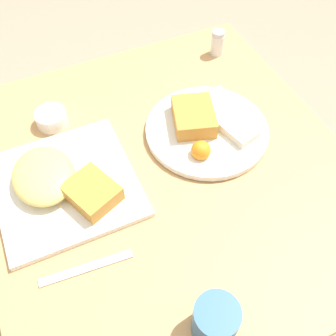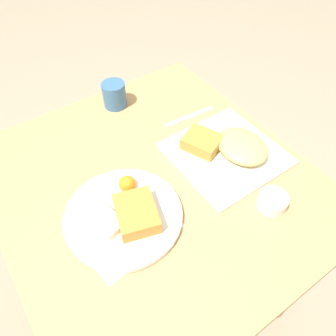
# 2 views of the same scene
# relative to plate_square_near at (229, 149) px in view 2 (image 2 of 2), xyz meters

# --- Properties ---
(ground_plane) EXTENTS (8.00, 8.00, 0.00)m
(ground_plane) POSITION_rel_plate_square_near_xyz_m (0.04, 0.22, -0.76)
(ground_plane) COLOR gray
(dining_table) EXTENTS (0.86, 0.79, 0.73)m
(dining_table) POSITION_rel_plate_square_near_xyz_m (0.04, 0.22, -0.12)
(dining_table) COLOR tan
(dining_table) RESTS_ON ground_plane
(menu_card) EXTENTS (0.22, 0.24, 0.00)m
(menu_card) POSITION_rel_plate_square_near_xyz_m (-0.04, 0.36, -0.02)
(menu_card) COLOR beige
(menu_card) RESTS_ON dining_table
(plate_square_near) EXTENTS (0.28, 0.28, 0.06)m
(plate_square_near) POSITION_rel_plate_square_near_xyz_m (0.00, 0.00, 0.00)
(plate_square_near) COLOR white
(plate_square_near) RESTS_ON dining_table
(plate_oval_far) EXTENTS (0.29, 0.29, 0.05)m
(plate_oval_far) POSITION_rel_plate_square_near_xyz_m (-0.02, 0.35, -0.00)
(plate_oval_far) COLOR white
(plate_oval_far) RESTS_ON menu_card
(sauce_ramekin) EXTENTS (0.07, 0.07, 0.04)m
(sauce_ramekin) POSITION_rel_plate_square_near_xyz_m (-0.19, 0.03, -0.00)
(sauce_ramekin) COLOR white
(sauce_ramekin) RESTS_ON dining_table
(butter_knife) EXTENTS (0.03, 0.17, 0.00)m
(butter_knife) POSITION_rel_plate_square_near_xyz_m (0.19, -0.01, -0.02)
(butter_knife) COLOR silver
(butter_knife) RESTS_ON dining_table
(coffee_mug) EXTENTS (0.07, 0.07, 0.08)m
(coffee_mug) POSITION_rel_plate_square_near_xyz_m (0.38, 0.15, 0.02)
(coffee_mug) COLOR #386693
(coffee_mug) RESTS_ON dining_table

